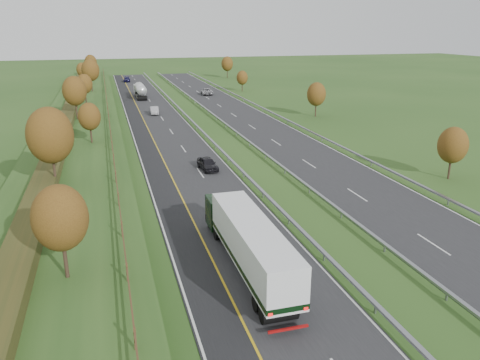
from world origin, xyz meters
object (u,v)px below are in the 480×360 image
object	(u,v)px
box_lorry	(248,241)
car_silver_mid	(154,110)
car_small_far	(127,79)
car_oncoming	(207,91)
car_dark_near	(208,164)
road_tanker	(140,90)

from	to	relation	value
box_lorry	car_silver_mid	distance (m)	65.10
car_small_far	car_oncoming	world-z (taller)	car_oncoming
car_silver_mid	car_dark_near	bearing A→B (deg)	-83.38
car_dark_near	car_oncoming	world-z (taller)	car_oncoming
box_lorry	car_silver_mid	world-z (taller)	box_lorry
car_oncoming	car_dark_near	bearing A→B (deg)	85.14
road_tanker	car_small_far	bearing A→B (deg)	91.94
car_silver_mid	car_small_far	bearing A→B (deg)	95.68
box_lorry	road_tanker	size ratio (longest dim) A/B	1.45
car_dark_near	car_silver_mid	xyz separation A→B (m)	(-1.98, 40.08, -0.01)
car_oncoming	car_silver_mid	bearing A→B (deg)	64.64
road_tanker	car_silver_mid	world-z (taller)	road_tanker
car_dark_near	car_oncoming	bearing A→B (deg)	72.32
car_silver_mid	car_oncoming	size ratio (longest dim) A/B	0.75
car_dark_near	car_small_far	size ratio (longest dim) A/B	0.88
car_small_far	road_tanker	bearing A→B (deg)	-83.81
road_tanker	car_oncoming	bearing A→B (deg)	3.36
car_small_far	car_oncoming	size ratio (longest dim) A/B	0.84
box_lorry	car_silver_mid	size ratio (longest dim) A/B	3.67
car_dark_near	car_silver_mid	distance (m)	40.13
car_dark_near	car_small_far	xyz separation A→B (m)	(-3.99, 101.06, -0.03)
car_small_far	car_dark_near	bearing A→B (deg)	-83.49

